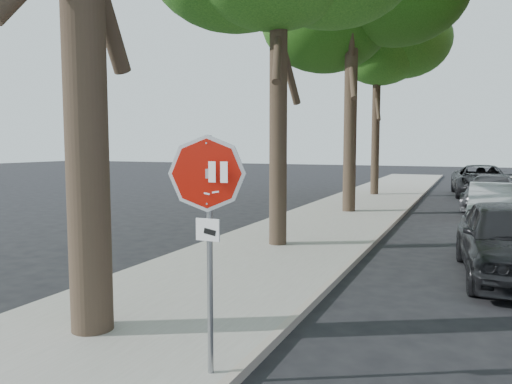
% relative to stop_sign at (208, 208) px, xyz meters
% --- Properties ---
extents(sidewalk_left, '(4.00, 55.00, 0.12)m').
position_rel_stop_sign_xyz_m(sidewalk_left, '(-1.80, 12.03, -1.89)').
color(sidewalk_left, gray).
rests_on(sidewalk_left, ground).
extents(curb_left, '(0.12, 55.00, 0.13)m').
position_rel_stop_sign_xyz_m(curb_left, '(0.25, 12.03, -1.88)').
color(curb_left, '#9E9384').
rests_on(curb_left, ground).
extents(stop_sign, '(0.76, 0.34, 2.61)m').
position_rel_stop_sign_xyz_m(stop_sign, '(0.00, 0.00, 0.00)').
color(stop_sign, gray).
rests_on(stop_sign, sidewalk_left).
extents(tree_far, '(5.29, 4.91, 9.33)m').
position_rel_stop_sign_xyz_m(tree_far, '(-2.02, 21.14, 5.26)').
color(tree_far, black).
rests_on(tree_far, sidewalk_left).
extents(car_a, '(2.22, 4.66, 1.54)m').
position_rel_stop_sign_xyz_m(car_a, '(3.30, 6.18, -1.18)').
color(car_a, black).
rests_on(car_a, ground).
extents(car_b, '(1.71, 4.63, 1.51)m').
position_rel_stop_sign_xyz_m(car_b, '(3.30, 11.03, -1.19)').
color(car_b, '#A1A5A9').
rests_on(car_b, ground).
extents(car_c, '(2.45, 5.01, 1.40)m').
position_rel_stop_sign_xyz_m(car_c, '(3.30, 17.67, -1.25)').
color(car_c, '#424246').
rests_on(car_c, ground).
extents(car_d, '(3.16, 5.96, 1.60)m').
position_rel_stop_sign_xyz_m(car_d, '(3.01, 23.26, -1.15)').
color(car_d, black).
rests_on(car_d, ground).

